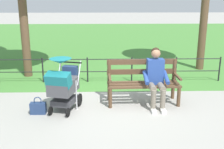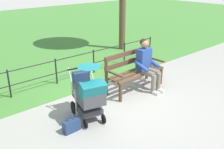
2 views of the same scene
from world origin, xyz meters
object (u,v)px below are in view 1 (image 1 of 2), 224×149
handbag (38,108)px  person_on_bench (156,76)px  park_bench (143,80)px  stroller (63,84)px

handbag → person_on_bench: bearing=-171.0°
park_bench → person_on_bench: (-0.25, 0.22, 0.15)m
person_on_bench → stroller: 1.98m
stroller → handbag: stroller is taller
park_bench → handbag: (2.23, 0.62, -0.40)m
stroller → person_on_bench: bearing=-172.8°
park_bench → person_on_bench: person_on_bench is taller
person_on_bench → stroller: person_on_bench is taller
handbag → park_bench: bearing=-164.6°
park_bench → stroller: stroller is taller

